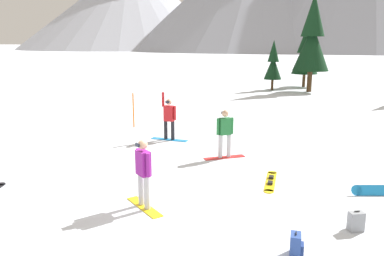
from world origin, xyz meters
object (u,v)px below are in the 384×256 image
at_px(backpack_blue, 296,245).
at_px(pine_tree_young, 273,63).
at_px(trail_marker_pole, 133,110).
at_px(pine_tree_twin, 305,54).
at_px(snowboarder_foreground, 143,172).
at_px(snowboarder_background, 169,118).
at_px(backpack_grey, 356,221).
at_px(loose_snowboard_far_spare, 271,181).
at_px(snowboarder_midground, 225,133).
at_px(loose_snowboard_near_right, 383,190).
at_px(pine_tree_tall, 312,39).

xyz_separation_m(backpack_blue, pine_tree_young, (-4.03, 26.15, 2.06)).
distance_m(trail_marker_pole, pine_tree_twin, 21.51).
xyz_separation_m(snowboarder_foreground, pine_tree_young, (-0.28, 25.11, 1.35)).
xyz_separation_m(snowboarder_background, backpack_grey, (6.92, -6.05, -0.73)).
bearing_deg(loose_snowboard_far_spare, trail_marker_pole, 143.83).
bearing_deg(backpack_grey, snowboarder_midground, 133.29).
xyz_separation_m(snowboarder_midground, backpack_blue, (2.92, -5.79, -0.70)).
height_order(loose_snowboard_far_spare, pine_tree_young, pine_tree_young).
distance_m(snowboarder_foreground, pine_tree_twin, 28.70).
bearing_deg(loose_snowboard_near_right, loose_snowboard_far_spare, 179.78).
relative_size(snowboarder_midground, pine_tree_tall, 0.22).
xyz_separation_m(backpack_grey, backpack_blue, (-1.15, -1.46, 0.00)).
height_order(trail_marker_pole, pine_tree_tall, pine_tree_tall).
height_order(backpack_grey, backpack_blue, same).
bearing_deg(snowboarder_midground, pine_tree_twin, 86.96).
relative_size(backpack_blue, pine_tree_tall, 0.06).
bearing_deg(loose_snowboard_far_spare, pine_tree_twin, 91.42).
bearing_deg(backpack_grey, snowboarder_foreground, -175.01).
bearing_deg(snowboarder_background, snowboarder_foreground, -72.73).
distance_m(backpack_blue, pine_tree_twin, 29.76).
distance_m(backpack_grey, backpack_blue, 1.86).
bearing_deg(snowboarder_foreground, pine_tree_tall, 83.77).
height_order(snowboarder_foreground, backpack_blue, snowboarder_foreground).
xyz_separation_m(loose_snowboard_near_right, trail_marker_pole, (-10.32, 5.36, 0.69)).
height_order(loose_snowboard_near_right, backpack_blue, backpack_blue).
relative_size(snowboarder_midground, loose_snowboard_near_right, 1.03).
bearing_deg(pine_tree_young, pine_tree_tall, -1.37).
relative_size(backpack_blue, trail_marker_pole, 0.29).
relative_size(loose_snowboard_near_right, pine_tree_young, 0.40).
height_order(loose_snowboard_near_right, trail_marker_pole, trail_marker_pole).
bearing_deg(loose_snowboard_near_right, backpack_grey, -108.92).
relative_size(snowboarder_foreground, backpack_grey, 3.70).
height_order(backpack_blue, pine_tree_tall, pine_tree_tall).
bearing_deg(backpack_blue, pine_tree_young, 98.77).
bearing_deg(pine_tree_tall, pine_tree_young, 178.63).
bearing_deg(loose_snowboard_far_spare, snowboarder_background, 142.65).
height_order(backpack_grey, pine_tree_twin, pine_tree_twin).
height_order(pine_tree_tall, pine_tree_young, pine_tree_tall).
bearing_deg(snowboarder_background, loose_snowboard_far_spare, -37.35).
xyz_separation_m(snowboarder_midground, snowboarder_background, (-2.84, 1.73, 0.03)).
bearing_deg(snowboarder_foreground, pine_tree_twin, 85.81).
relative_size(loose_snowboard_near_right, loose_snowboard_far_spare, 0.88).
xyz_separation_m(pine_tree_twin, pine_tree_young, (-2.38, -3.44, -0.65)).
distance_m(snowboarder_foreground, loose_snowboard_near_right, 6.45).
bearing_deg(pine_tree_young, pine_tree_twin, 55.36).
distance_m(snowboarder_midground, backpack_grey, 5.99).
relative_size(snowboarder_midground, pine_tree_young, 0.41).
xyz_separation_m(snowboarder_background, loose_snowboard_far_spare, (4.75, -3.62, -0.92)).
bearing_deg(snowboarder_midground, backpack_grey, -46.71).
bearing_deg(snowboarder_midground, snowboarder_foreground, -99.88).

